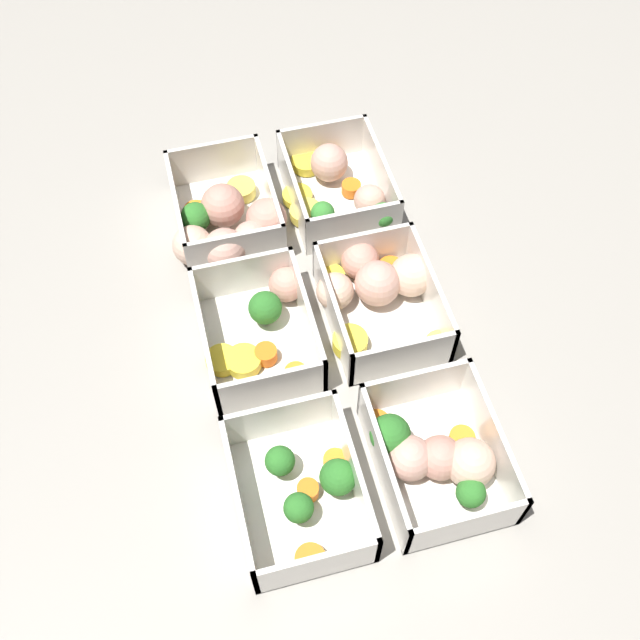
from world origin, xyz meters
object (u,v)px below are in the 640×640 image
(container_near_center, at_px, (377,291))
(container_far_right, at_px, (227,222))
(container_far_center, at_px, (262,327))
(container_near_right, at_px, (337,186))
(container_far_left, at_px, (303,490))
(container_near_left, at_px, (435,456))

(container_near_center, height_order, container_far_right, same)
(container_far_center, distance_m, container_far_right, 0.15)
(container_near_right, bearing_deg, container_far_center, 143.01)
(container_near_right, xyz_separation_m, container_far_left, (-0.36, 0.13, 0.00))
(container_near_center, height_order, container_far_center, same)
(container_near_center, distance_m, container_near_right, 0.16)
(container_far_center, bearing_deg, container_near_center, -84.87)
(container_far_left, distance_m, container_far_center, 0.19)
(container_far_left, bearing_deg, container_far_center, -0.49)
(container_far_left, distance_m, container_far_right, 0.34)
(container_near_left, xyz_separation_m, container_far_right, (0.34, 0.14, 0.00))
(container_near_left, distance_m, container_near_center, 0.20)
(container_near_center, xyz_separation_m, container_near_right, (0.16, 0.00, -0.00))
(container_near_right, height_order, container_far_right, same)
(container_near_left, bearing_deg, container_far_left, 89.63)
(container_far_right, bearing_deg, container_far_left, -178.78)
(container_near_center, relative_size, container_far_center, 1.11)
(container_near_center, height_order, container_near_right, same)
(container_near_left, distance_m, container_far_left, 0.13)
(container_near_left, xyz_separation_m, container_far_center, (0.19, 0.13, -0.00))
(container_near_right, bearing_deg, container_far_right, 99.96)
(container_near_left, bearing_deg, container_near_right, -0.49)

